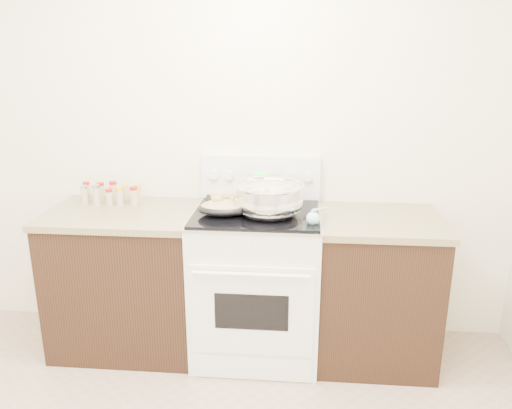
# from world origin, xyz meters

# --- Properties ---
(room_shell) EXTENTS (4.10, 3.60, 2.75)m
(room_shell) POSITION_xyz_m (0.00, 0.00, 1.70)
(room_shell) COLOR white
(room_shell) RESTS_ON ground
(counter_left) EXTENTS (0.93, 0.67, 0.92)m
(counter_left) POSITION_xyz_m (-0.48, 1.43, 0.46)
(counter_left) COLOR black
(counter_left) RESTS_ON ground
(counter_right) EXTENTS (0.73, 0.67, 0.92)m
(counter_right) POSITION_xyz_m (1.08, 1.43, 0.46)
(counter_right) COLOR black
(counter_right) RESTS_ON ground
(kitchen_range) EXTENTS (0.78, 0.73, 1.22)m
(kitchen_range) POSITION_xyz_m (0.35, 1.42, 0.49)
(kitchen_range) COLOR white
(kitchen_range) RESTS_ON ground
(mixing_bowl) EXTENTS (0.43, 0.43, 0.24)m
(mixing_bowl) POSITION_xyz_m (0.43, 1.36, 1.04)
(mixing_bowl) COLOR silver
(mixing_bowl) RESTS_ON kitchen_range
(roasting_pan) EXTENTS (0.37, 0.29, 0.11)m
(roasting_pan) POSITION_xyz_m (0.18, 1.34, 0.99)
(roasting_pan) COLOR black
(roasting_pan) RESTS_ON kitchen_range
(baking_sheet) EXTENTS (0.51, 0.42, 0.06)m
(baking_sheet) POSITION_xyz_m (0.23, 1.67, 0.96)
(baking_sheet) COLOR black
(baking_sheet) RESTS_ON kitchen_range
(wooden_spoon) EXTENTS (0.12, 0.24, 0.04)m
(wooden_spoon) POSITION_xyz_m (0.26, 1.39, 0.95)
(wooden_spoon) COLOR tan
(wooden_spoon) RESTS_ON kitchen_range
(blue_ladle) EXTENTS (0.13, 0.25, 0.09)m
(blue_ladle) POSITION_xyz_m (0.69, 1.24, 0.98)
(blue_ladle) COLOR #9FDEED
(blue_ladle) RESTS_ON kitchen_range
(spice_jars) EXTENTS (0.39, 0.15, 0.13)m
(spice_jars) POSITION_xyz_m (-0.61, 1.59, 0.98)
(spice_jars) COLOR #BFB28C
(spice_jars) RESTS_ON counter_left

